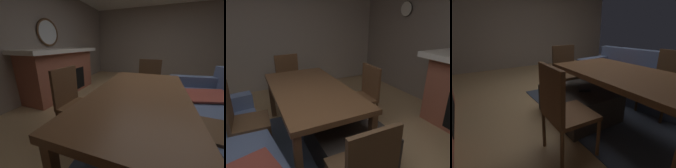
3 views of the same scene
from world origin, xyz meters
The scene contains 12 objects.
floor centered at (0.00, 0.00, 0.00)m, with size 7.75×7.75×0.00m, color tan.
wall_back_fireplace_side centered at (0.00, -2.85, 1.28)m, with size 6.86×0.12×2.56m, color gray.
wall_left centered at (-3.23, 0.00, 1.28)m, with size 0.12×6.10×2.56m, color gray.
area_rug centered at (0.43, 0.02, 0.01)m, with size 2.60×2.00×0.01m, color #3D475B.
fireplace centered at (-0.24, -2.48, 0.56)m, with size 2.11×0.76×1.12m.
round_wall_mirror centered at (-0.24, -2.76, 1.48)m, with size 0.63×0.05×0.63m.
ottoman_coffee_table centered at (0.43, -0.63, 0.20)m, with size 0.98×0.82×0.41m, color #2D2826.
tv_remote centered at (0.54, -0.61, 0.42)m, with size 0.05×0.16×0.02m, color black.
dining_table centered at (1.00, -0.38, 0.67)m, with size 1.80×0.94×0.74m.
dining_chair_south centered at (1.00, -1.24, 0.52)m, with size 0.45×0.45×0.93m.
dining_chair_west centered at (-0.29, -0.38, 0.52)m, with size 0.44×0.44×0.93m.
small_dog centered at (-0.37, -0.62, 0.15)m, with size 0.45×0.52×0.26m.
Camera 1 is at (2.30, -0.22, 1.21)m, focal length 20.56 mm.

